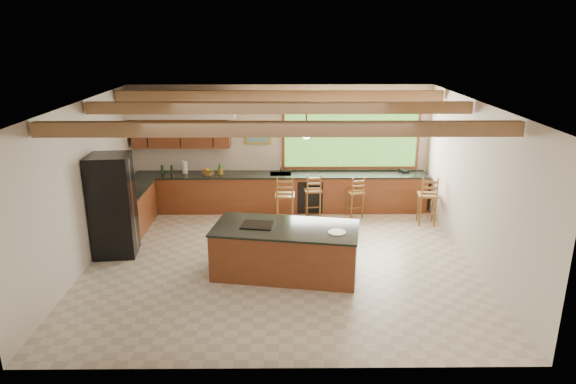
{
  "coord_description": "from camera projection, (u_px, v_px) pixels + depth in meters",
  "views": [
    {
      "loc": [
        0.07,
        -8.95,
        4.24
      ],
      "look_at": [
        0.16,
        0.8,
        1.13
      ],
      "focal_mm": 32.0,
      "sensor_mm": 36.0,
      "label": 1
    }
  ],
  "objects": [
    {
      "name": "bar_stool_b",
      "position": [
        313.0,
        191.0,
        11.91
      ],
      "size": [
        0.42,
        0.42,
        1.08
      ],
      "rotation": [
        0.0,
        0.0,
        0.1
      ],
      "color": "brown",
      "rests_on": "ground"
    },
    {
      "name": "bar_stool_a",
      "position": [
        285.0,
        197.0,
        11.33
      ],
      "size": [
        0.44,
        0.44,
        1.19
      ],
      "rotation": [
        0.0,
        0.0,
        -0.03
      ],
      "color": "brown",
      "rests_on": "ground"
    },
    {
      "name": "island",
      "position": [
        286.0,
        250.0,
        9.22
      ],
      "size": [
        2.73,
        1.62,
        0.91
      ],
      "rotation": [
        0.0,
        0.0,
        -0.17
      ],
      "color": "brown",
      "rests_on": "ground"
    },
    {
      "name": "bar_stool_d",
      "position": [
        428.0,
        196.0,
        11.42
      ],
      "size": [
        0.45,
        0.45,
        1.16
      ],
      "rotation": [
        0.0,
        0.0,
        -0.1
      ],
      "color": "brown",
      "rests_on": "ground"
    },
    {
      "name": "bar_stool_c",
      "position": [
        356.0,
        193.0,
        11.93
      ],
      "size": [
        0.43,
        0.43,
        1.0
      ],
      "rotation": [
        0.0,
        0.0,
        0.25
      ],
      "color": "brown",
      "rests_on": "ground"
    },
    {
      "name": "refrigerator",
      "position": [
        113.0,
        206.0,
        9.86
      ],
      "size": [
        0.85,
        0.83,
        2.0
      ],
      "rotation": [
        0.0,
        0.0,
        0.1
      ],
      "color": "black",
      "rests_on": "ground"
    },
    {
      "name": "ground",
      "position": [
        280.0,
        261.0,
        9.82
      ],
      "size": [
        7.2,
        7.2,
        0.0
      ],
      "primitive_type": "plane",
      "color": "beige",
      "rests_on": "ground"
    },
    {
      "name": "room_shell",
      "position": [
        271.0,
        141.0,
        9.76
      ],
      "size": [
        7.27,
        6.54,
        3.02
      ],
      "color": "beige",
      "rests_on": "ground"
    },
    {
      "name": "counter_run",
      "position": [
        246.0,
        197.0,
        12.07
      ],
      "size": [
        7.12,
        3.1,
        1.24
      ],
      "color": "brown",
      "rests_on": "ground"
    }
  ]
}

